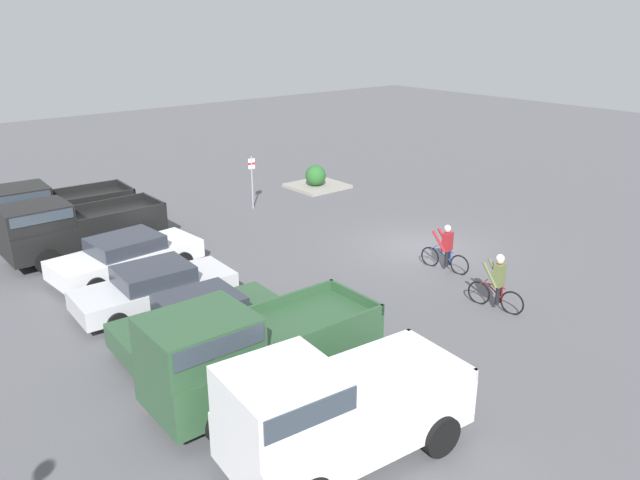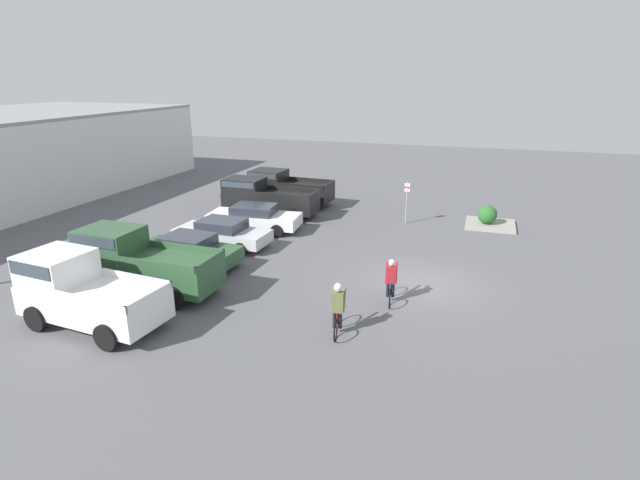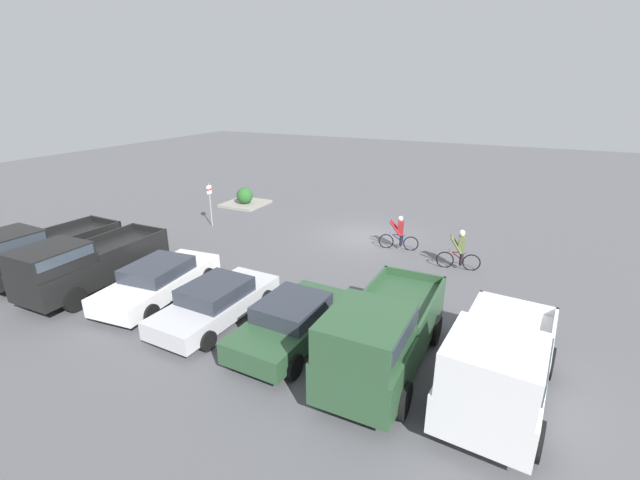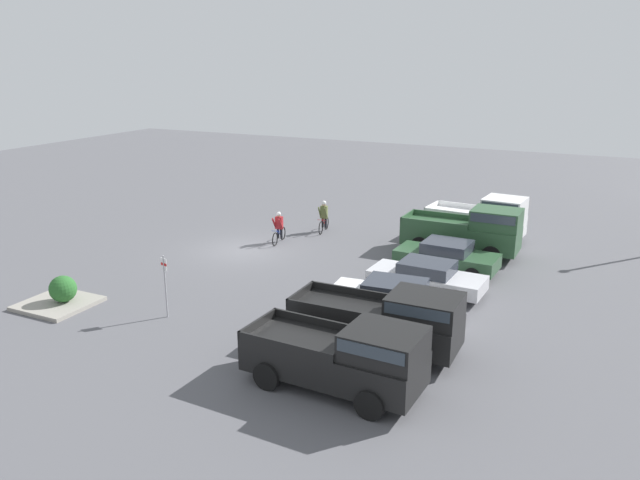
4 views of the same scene
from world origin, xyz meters
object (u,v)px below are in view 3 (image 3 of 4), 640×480
at_px(cyclist_1, 460,249).
at_px(shrub, 245,196).
at_px(sedan_0, 292,320).
at_px(pickup_truck_0, 498,366).
at_px(cyclist_0, 399,233).
at_px(pickup_truck_1, 381,334).
at_px(fire_lane_sign, 210,201).
at_px(sedan_2, 159,280).
at_px(pickup_truck_3, 41,249).
at_px(sedan_1, 216,301).
at_px(pickup_truck_2, 85,263).

height_order(cyclist_1, shrub, cyclist_1).
bearing_deg(shrub, sedan_0, 129.99).
bearing_deg(pickup_truck_0, cyclist_1, -76.19).
bearing_deg(shrub, cyclist_0, 163.35).
height_order(cyclist_0, shrub, cyclist_0).
height_order(pickup_truck_1, fire_lane_sign, pickup_truck_1).
distance_m(sedan_2, shrub, 12.44).
relative_size(pickup_truck_0, pickup_truck_3, 0.96).
xyz_separation_m(sedan_2, cyclist_0, (-6.33, -8.37, 0.10)).
xyz_separation_m(sedan_2, cyclist_1, (-9.17, -7.21, 0.17)).
xyz_separation_m(sedan_0, cyclist_1, (-3.57, -7.63, 0.15)).
xyz_separation_m(sedan_0, fire_lane_sign, (9.27, -7.79, 0.71)).
bearing_deg(fire_lane_sign, pickup_truck_3, 76.13).
xyz_separation_m(pickup_truck_0, pickup_truck_1, (2.76, -0.08, 0.02)).
bearing_deg(sedan_2, pickup_truck_0, 175.60).
height_order(pickup_truck_0, pickup_truck_3, pickup_truck_0).
distance_m(pickup_truck_3, cyclist_0, 14.90).
distance_m(sedan_1, pickup_truck_3, 8.43).
relative_size(sedan_1, pickup_truck_3, 0.89).
relative_size(pickup_truck_2, pickup_truck_3, 1.04).
xyz_separation_m(cyclist_1, fire_lane_sign, (12.84, -0.15, 0.55)).
bearing_deg(sedan_2, pickup_truck_3, 5.36).
relative_size(pickup_truck_1, sedan_0, 1.22).
height_order(cyclist_1, fire_lane_sign, fire_lane_sign).
bearing_deg(sedan_2, cyclist_0, -127.10).
xyz_separation_m(pickup_truck_1, pickup_truck_2, (11.19, -0.07, -0.11)).
distance_m(cyclist_1, shrub, 14.35).
height_order(sedan_2, pickup_truck_3, pickup_truck_3).
distance_m(sedan_0, fire_lane_sign, 12.13).
bearing_deg(pickup_truck_0, cyclist_0, -62.39).
relative_size(sedan_0, pickup_truck_2, 0.83).
relative_size(sedan_0, shrub, 4.39).
relative_size(cyclist_0, fire_lane_sign, 0.78).
bearing_deg(cyclist_0, shrub, -16.65).
relative_size(sedan_0, cyclist_1, 2.54).
distance_m(pickup_truck_2, pickup_truck_3, 2.83).
height_order(pickup_truck_1, sedan_2, pickup_truck_1).
distance_m(cyclist_0, fire_lane_sign, 10.07).
bearing_deg(pickup_truck_3, pickup_truck_2, 176.20).
height_order(sedan_0, sedan_1, sedan_0).
relative_size(pickup_truck_1, cyclist_1, 3.09).
xyz_separation_m(cyclist_1, shrub, (13.66, -4.39, -0.20)).
bearing_deg(sedan_2, shrub, -68.87).
bearing_deg(cyclist_0, fire_lane_sign, 5.72).
bearing_deg(pickup_truck_1, cyclist_1, -95.56).
height_order(sedan_0, sedan_2, sedan_0).
bearing_deg(pickup_truck_1, sedan_2, -5.33).
xyz_separation_m(pickup_truck_1, shrub, (12.88, -12.39, -0.56)).
bearing_deg(sedan_2, cyclist_1, -141.81).
bearing_deg(pickup_truck_0, fire_lane_sign, -29.02).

